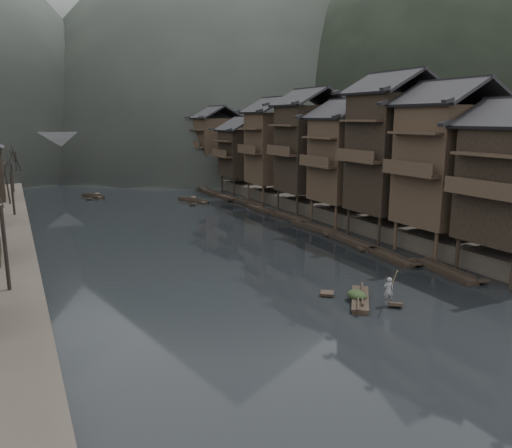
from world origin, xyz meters
TOP-DOWN VIEW (x-y plane):
  - water at (0.00, 0.00)m, footprint 300.00×300.00m
  - right_bank at (35.00, 40.00)m, footprint 40.00×200.00m
  - stilt_houses at (17.28, 18.54)m, footprint 9.00×67.60m
  - bare_trees at (-17.00, 21.78)m, footprint 3.93×71.69m
  - moored_sampans at (11.99, 27.05)m, footprint 3.22×73.09m
  - midriver_boats at (0.97, 38.72)m, footprint 14.93×15.80m
  - stone_bridge at (-0.00, 72.00)m, footprint 40.00×6.00m
  - hills at (5.26, 168.73)m, footprint 320.00×380.00m
  - hero_sampan at (3.25, -7.85)m, footprint 3.74×4.51m
  - cargo_heap at (3.11, -7.67)m, footprint 1.11×1.45m
  - boatman at (4.32, -9.25)m, footprint 0.73×0.63m
  - bamboo_pole at (4.52, -9.25)m, footprint 1.35×2.36m

SIDE VIEW (x-z plane):
  - water at x=0.00m, z-range 0.00..0.00m
  - midriver_boats at x=0.97m, z-range -0.02..0.43m
  - hero_sampan at x=3.25m, z-range -0.01..0.42m
  - moored_sampans at x=11.99m, z-range -0.03..0.44m
  - cargo_heap at x=3.11m, z-range 0.44..1.10m
  - right_bank at x=35.00m, z-range 0.00..1.80m
  - boatman at x=4.32m, z-range 0.44..2.14m
  - bamboo_pole at x=4.52m, z-range 2.14..5.02m
  - stone_bridge at x=0.00m, z-range 0.61..9.61m
  - bare_trees at x=-17.00m, z-range 2.56..10.42m
  - stilt_houses at x=17.28m, z-range 0.87..17.08m
  - hills at x=5.26m, z-range -5.23..110.69m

